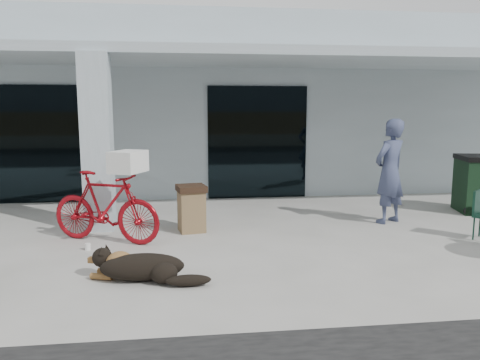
{
  "coord_description": "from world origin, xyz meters",
  "views": [
    {
      "loc": [
        -0.01,
        -6.21,
        2.16
      ],
      "look_at": [
        0.92,
        1.34,
        1.0
      ],
      "focal_mm": 35.0,
      "sensor_mm": 36.0,
      "label": 1
    }
  ],
  "objects": [
    {
      "name": "ground",
      "position": [
        0.0,
        0.0,
        0.0
      ],
      "size": [
        80.0,
        80.0,
        0.0
      ],
      "primitive_type": "plane",
      "color": "#B2AFA8",
      "rests_on": "ground"
    },
    {
      "name": "building",
      "position": [
        0.0,
        8.5,
        2.25
      ],
      "size": [
        22.0,
        7.0,
        4.5
      ],
      "primitive_type": "cube",
      "color": "silver",
      "rests_on": "ground"
    },
    {
      "name": "storefront_glass_left",
      "position": [
        -3.2,
        4.98,
        1.35
      ],
      "size": [
        2.8,
        0.06,
        2.7
      ],
      "primitive_type": "cube",
      "color": "black",
      "rests_on": "ground"
    },
    {
      "name": "storefront_glass_right",
      "position": [
        1.8,
        4.98,
        1.35
      ],
      "size": [
        2.4,
        0.06,
        2.7
      ],
      "primitive_type": "cube",
      "color": "black",
      "rests_on": "ground"
    },
    {
      "name": "column",
      "position": [
        -1.5,
        2.3,
        1.56
      ],
      "size": [
        0.5,
        0.5,
        3.12
      ],
      "primitive_type": "cube",
      "color": "silver",
      "rests_on": "ground"
    },
    {
      "name": "overhang",
      "position": [
        0.0,
        3.6,
        3.21
      ],
      "size": [
        22.0,
        2.8,
        0.18
      ],
      "primitive_type": "cube",
      "color": "silver",
      "rests_on": "column"
    },
    {
      "name": "bicycle",
      "position": [
        -1.27,
        1.43,
        0.58
      ],
      "size": [
        2.0,
        1.31,
        1.17
      ],
      "primitive_type": "imported",
      "rotation": [
        0.0,
        0.0,
        1.14
      ],
      "color": "maroon",
      "rests_on": "ground"
    },
    {
      "name": "laundry_basket",
      "position": [
        -0.86,
        1.24,
        1.34
      ],
      "size": [
        0.62,
        0.7,
        0.34
      ],
      "primitive_type": "cube",
      "rotation": [
        0.0,
        0.0,
        1.14
      ],
      "color": "white",
      "rests_on": "bicycle"
    },
    {
      "name": "dog",
      "position": [
        -0.54,
        -0.43,
        0.2
      ],
      "size": [
        1.28,
        0.77,
        0.41
      ],
      "primitive_type": null,
      "rotation": [
        0.0,
        0.0,
        -0.32
      ],
      "color": "black",
      "rests_on": "ground"
    },
    {
      "name": "cup_near_dog",
      "position": [
        -1.49,
        1.0,
        0.05
      ],
      "size": [
        0.09,
        0.09,
        0.11
      ],
      "primitive_type": "cylinder",
      "rotation": [
        0.0,
        0.0,
        -0.0
      ],
      "color": "white",
      "rests_on": "ground"
    },
    {
      "name": "person",
      "position": [
        3.88,
        2.14,
        0.99
      ],
      "size": [
        0.86,
        0.77,
        1.98
      ],
      "primitive_type": "imported",
      "rotation": [
        0.0,
        0.0,
        3.65
      ],
      "color": "#3C4464",
      "rests_on": "ground"
    },
    {
      "name": "trash_receptacle",
      "position": [
        0.13,
        1.94,
        0.42
      ],
      "size": [
        0.57,
        0.57,
        0.83
      ],
      "primitive_type": null,
      "rotation": [
        0.0,
        0.0,
        0.19
      ],
      "color": "brown",
      "rests_on": "ground"
    },
    {
      "name": "wheeled_bin",
      "position": [
        6.13,
        2.8,
        0.6
      ],
      "size": [
        0.93,
        1.08,
        1.2
      ],
      "primitive_type": null,
      "rotation": [
        0.0,
        0.0,
        -0.23
      ],
      "color": "black",
      "rests_on": "ground"
    }
  ]
}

